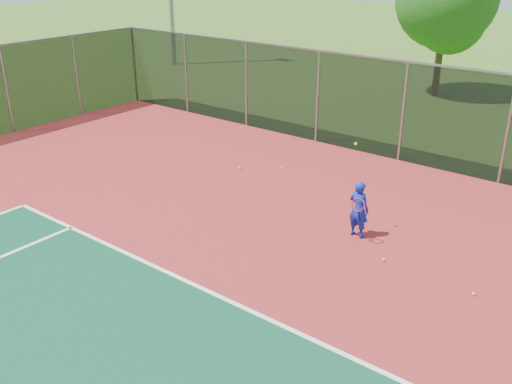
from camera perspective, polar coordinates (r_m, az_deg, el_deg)
court_apron at (r=9.10m, az=3.81°, el=-18.41°), size 30.00×20.00×0.02m
fence_back at (r=16.74m, az=23.87°, el=5.75°), size 30.00×0.06×3.03m
tennis_player at (r=12.88m, az=10.24°, el=-1.70°), size 0.59×0.59×2.16m
practice_ball_1 at (r=16.84m, az=-1.67°, el=2.45°), size 0.07×0.07×0.07m
practice_ball_2 at (r=12.25m, az=12.65°, el=-6.64°), size 0.07×0.07×0.07m
practice_ball_3 at (r=16.79m, az=2.53°, el=2.37°), size 0.07×0.07×0.07m
practice_ball_5 at (r=11.63m, az=20.92°, el=-9.50°), size 0.07×0.07×0.07m
tree_back_left at (r=26.13m, az=18.60°, el=17.49°), size 4.23×4.23×6.22m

